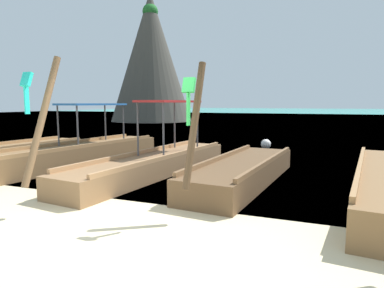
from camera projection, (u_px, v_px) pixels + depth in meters
name	position (u px, v px, depth m)	size (l,w,h in m)	color
ground	(93.00, 238.00, 4.77)	(120.00, 120.00, 0.00)	beige
sea_water	(309.00, 113.00, 61.74)	(120.00, 120.00, 0.00)	#2DB29E
longtail_boat_blue_ribbon	(6.00, 153.00, 11.34)	(1.84, 6.38, 2.52)	brown
longtail_boat_red_ribbon	(73.00, 154.00, 10.33)	(2.08, 7.33, 2.56)	brown
longtail_boat_turquoise_ribbon	(154.00, 162.00, 9.04)	(1.85, 7.10, 2.75)	olive
longtail_boat_green_ribbon	(243.00, 171.00, 8.08)	(1.68, 5.62, 2.60)	brown
karst_rock	(150.00, 59.00, 35.29)	(8.45, 8.45, 13.34)	#47443D
mooring_buoy_near	(266.00, 144.00, 13.99)	(0.41, 0.41, 0.41)	white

